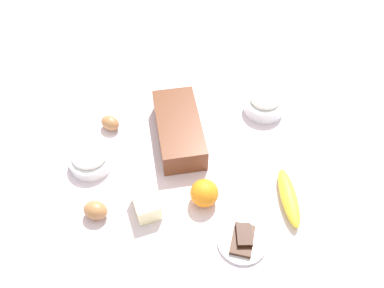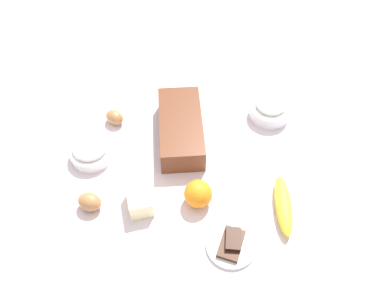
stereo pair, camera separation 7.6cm
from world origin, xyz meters
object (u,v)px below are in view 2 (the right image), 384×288
object	(u,v)px
loaf_pan	(181,128)
banana	(283,205)
egg_near_butter	(115,117)
sugar_bowl	(91,151)
orange_fruit	(198,194)
chocolate_plate	(231,244)
flour_bowl	(270,109)
butter_block	(140,200)
egg_beside_bowl	(90,202)

from	to	relation	value
loaf_pan	banana	bearing A→B (deg)	-136.71
egg_near_butter	sugar_bowl	bearing A→B (deg)	163.93
sugar_bowl	loaf_pan	bearing A→B (deg)	-68.65
sugar_bowl	banana	world-z (taller)	sugar_bowl
orange_fruit	chocolate_plate	xyz separation A→B (m)	(-0.13, -0.10, -0.03)
banana	loaf_pan	bearing A→B (deg)	52.33
egg_near_butter	flour_bowl	bearing A→B (deg)	-81.69
flour_bowl	banana	xyz separation A→B (m)	(-0.35, -0.03, -0.01)
banana	butter_block	distance (m)	0.39
orange_fruit	butter_block	xyz separation A→B (m)	(-0.03, 0.16, -0.01)
flour_bowl	egg_beside_bowl	world-z (taller)	flour_bowl
flour_bowl	sugar_bowl	bearing A→B (deg)	111.95
loaf_pan	butter_block	bearing A→B (deg)	152.37
egg_beside_bowl	orange_fruit	bearing A→B (deg)	-81.81
egg_near_butter	butter_block	bearing A→B (deg)	-156.28
orange_fruit	egg_beside_bowl	bearing A→B (deg)	98.19
flour_bowl	egg_beside_bowl	xyz separation A→B (m)	(-0.39, 0.50, -0.01)
loaf_pan	egg_beside_bowl	bearing A→B (deg)	131.91
flour_bowl	butter_block	world-z (taller)	flour_bowl
loaf_pan	sugar_bowl	bearing A→B (deg)	102.31
orange_fruit	egg_near_butter	xyz separation A→B (m)	(0.27, 0.29, -0.02)
sugar_bowl	butter_block	bearing A→B (deg)	-131.93
loaf_pan	orange_fruit	size ratio (longest dim) A/B	3.80
flour_bowl	sugar_bowl	world-z (taller)	flour_bowl
butter_block	banana	bearing A→B (deg)	-86.80
banana	orange_fruit	xyz separation A→B (m)	(0.00, 0.23, 0.02)
flour_bowl	egg_near_butter	bearing A→B (deg)	98.31
loaf_pan	butter_block	world-z (taller)	loaf_pan
egg_beside_bowl	banana	bearing A→B (deg)	-85.87
loaf_pan	orange_fruit	bearing A→B (deg)	-171.86
butter_block	flour_bowl	bearing A→B (deg)	-44.39
flour_bowl	banana	size ratio (longest dim) A/B	0.69
orange_fruit	butter_block	bearing A→B (deg)	99.36
flour_bowl	orange_fruit	world-z (taller)	orange_fruit
sugar_bowl	flour_bowl	bearing A→B (deg)	-68.05
egg_near_butter	banana	bearing A→B (deg)	-117.99
loaf_pan	chocolate_plate	bearing A→B (deg)	-163.98
flour_bowl	chocolate_plate	size ratio (longest dim) A/B	1.01
egg_near_butter	egg_beside_bowl	xyz separation A→B (m)	(-0.32, 0.00, 0.00)
banana	sugar_bowl	bearing A→B (deg)	76.67
loaf_pan	banana	distance (m)	0.39
butter_block	orange_fruit	bearing A→B (deg)	-80.64
butter_block	loaf_pan	bearing A→B (deg)	-18.59
banana	chocolate_plate	bearing A→B (deg)	131.63
egg_near_butter	egg_beside_bowl	size ratio (longest dim) A/B	0.93
flour_bowl	chocolate_plate	world-z (taller)	flour_bowl
sugar_bowl	orange_fruit	world-z (taller)	orange_fruit
orange_fruit	sugar_bowl	bearing A→B (deg)	68.63
loaf_pan	sugar_bowl	world-z (taller)	loaf_pan
loaf_pan	chocolate_plate	size ratio (longest dim) A/B	2.28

